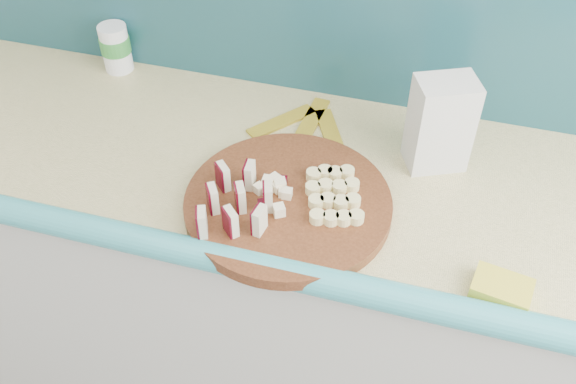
{
  "coord_description": "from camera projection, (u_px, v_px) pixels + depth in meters",
  "views": [
    {
      "loc": [
        0.29,
        0.48,
        1.85
      ],
      "look_at": [
        0.04,
        1.36,
        0.96
      ],
      "focal_mm": 40.0,
      "sensor_mm": 36.0,
      "label": 1
    }
  ],
  "objects": [
    {
      "name": "banana_peel",
      "position": [
        308.0,
        125.0,
        1.51
      ],
      "size": [
        0.25,
        0.21,
        0.01
      ],
      "rotation": [
        0.0,
        0.0,
        -0.25
      ],
      "color": "gold",
      "rests_on": "kitchen_counter"
    },
    {
      "name": "backsplash",
      "position": [
        366.0,
        4.0,
        1.42
      ],
      "size": [
        2.2,
        0.02,
        0.5
      ],
      "primitive_type": "cube",
      "color": "teal",
      "rests_on": "kitchen_counter"
    },
    {
      "name": "flour_bag",
      "position": [
        440.0,
        124.0,
        1.35
      ],
      "size": [
        0.15,
        0.13,
        0.21
      ],
      "primitive_type": "cube",
      "rotation": [
        0.0,
        0.0,
        0.43
      ],
      "color": "silver",
      "rests_on": "kitchen_counter"
    },
    {
      "name": "sponge",
      "position": [
        501.0,
        289.0,
        1.15
      ],
      "size": [
        0.11,
        0.09,
        0.03
      ],
      "primitive_type": "cube",
      "rotation": [
        0.0,
        0.0,
        -0.17
      ],
      "color": "yellow",
      "rests_on": "kitchen_counter"
    },
    {
      "name": "apple_wedges",
      "position": [
        235.0,
        201.0,
        1.25
      ],
      "size": [
        0.14,
        0.19,
        0.06
      ],
      "color": "beige",
      "rests_on": "cutting_board"
    },
    {
      "name": "kitchen_counter",
      "position": [
        323.0,
        297.0,
        1.71
      ],
      "size": [
        2.2,
        0.63,
        0.91
      ],
      "color": "beige",
      "rests_on": "ground"
    },
    {
      "name": "apple_chunks",
      "position": [
        275.0,
        196.0,
        1.29
      ],
      "size": [
        0.07,
        0.08,
        0.02
      ],
      "color": "#FEEECB",
      "rests_on": "cutting_board"
    },
    {
      "name": "banana_slices",
      "position": [
        333.0,
        194.0,
        1.29
      ],
      "size": [
        0.14,
        0.18,
        0.02
      ],
      "color": "#EEDF91",
      "rests_on": "cutting_board"
    },
    {
      "name": "canister",
      "position": [
        116.0,
        47.0,
        1.64
      ],
      "size": [
        0.08,
        0.08,
        0.12
      ],
      "rotation": [
        0.0,
        0.0,
        -0.11
      ],
      "color": "white",
      "rests_on": "kitchen_counter"
    },
    {
      "name": "cutting_board",
      "position": [
        288.0,
        204.0,
        1.31
      ],
      "size": [
        0.54,
        0.54,
        0.03
      ],
      "primitive_type": "cylinder",
      "rotation": [
        0.0,
        0.0,
        0.32
      ],
      "color": "#3F1E0D",
      "rests_on": "kitchen_counter"
    }
  ]
}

